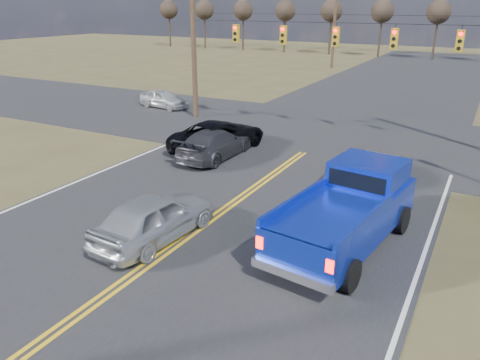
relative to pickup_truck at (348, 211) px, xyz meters
The scene contains 12 objects.
ground 7.48m from the pickup_truck, 128.03° to the right, with size 160.00×160.00×0.00m, color brown.
road_main 6.28m from the pickup_truck, 137.45° to the left, with size 14.00×120.00×0.02m, color #28282B.
road_cross 13.05m from the pickup_truck, 110.50° to the left, with size 120.00×12.00×0.02m, color #28282B.
signal_gantry 13.23m from the pickup_truck, 108.71° to the left, with size 19.60×4.83×10.00m.
utility_poles 12.75m from the pickup_truck, 112.16° to the left, with size 19.60×58.32×10.00m.
treeline 22.10m from the pickup_truck, 102.15° to the left, with size 87.00×117.80×7.40m.
pickup_truck is the anchor object (origin of this frame).
silver_suv 5.92m from the pickup_truck, 155.02° to the right, with size 1.79×4.44×1.51m, color #A1A5A9.
black_suv 10.79m from the pickup_truck, 142.01° to the left, with size 2.52×5.46×1.52m, color black.
white_car_queue 5.66m from the pickup_truck, 98.62° to the left, with size 1.44×4.13×1.36m, color white.
dgrey_car_queue 9.74m from the pickup_truck, 145.63° to the left, with size 1.95×4.80×1.39m, color #39393E.
cross_car_west 21.82m from the pickup_truck, 141.75° to the left, with size 3.76×1.51×1.28m, color #B8B8B8.
Camera 1 is at (7.79, -6.95, 6.98)m, focal length 35.00 mm.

